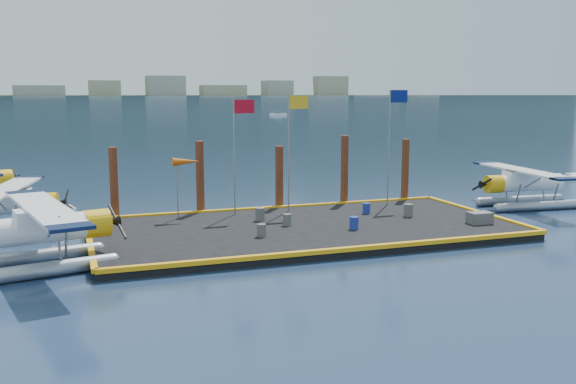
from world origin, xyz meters
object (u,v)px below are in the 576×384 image
Objects in this scene: drum_0 at (287,220)px; drum_1 at (354,223)px; drum_2 at (408,210)px; piling_0 at (114,186)px; seaplane_b at (1,207)px; seaplane_d at (526,185)px; piling_4 at (405,172)px; piling_2 at (279,180)px; drum_5 at (260,214)px; seaplane_a at (35,234)px; drum_3 at (261,230)px; flagpole_red at (238,139)px; windsock at (186,163)px; piling_1 at (200,180)px; crate at (480,218)px; flagpole_blue at (392,130)px; drum_4 at (366,208)px; piling_3 at (344,173)px; flagpole_yellow at (292,135)px.

drum_0 is 3.27m from drum_1.
piling_0 is (-14.37, 5.07, 1.27)m from drum_2.
seaplane_d is (28.63, -2.35, 0.00)m from seaplane_b.
piling_0 is at bearing 180.00° from piling_4.
piling_0 is at bearing 180.00° from piling_2.
drum_0 is 1.80m from drum_5.
drum_2 is (19.69, -4.27, -0.60)m from seaplane_b.
drum_0 is at bearing -33.65° from piling_0.
seaplane_a reaches higher than drum_3.
drum_1 is 0.10× the size of flagpole_red.
seaplane_a is 14.34× the size of drum_2.
windsock is at bearing 180.00° from flagpole_red.
piling_2 is at bearing 0.00° from piling_1.
crate is at bearing -24.86° from piling_0.
drum_0 is at bearing 92.58° from seaplane_a.
flagpole_blue reaches higher than drum_3.
seaplane_d is 15.44× the size of drum_4.
drum_1 is at bearing -110.55° from piling_3.
drum_5 is at bearing 136.73° from drum_1.
piling_4 is (-6.31, 3.15, 0.67)m from seaplane_d.
piling_0 is at bearing 146.35° from drum_0.
piling_1 reaches higher than piling_0.
flagpole_blue reaches higher than drum_0.
seaplane_a is at bearing -158.39° from piling_4.
drum_3 is (11.14, -6.21, -0.64)m from seaplane_b.
seaplane_a is at bearing 25.46° from seaplane_b.
drum_3 is at bearing 84.39° from seaplane_a.
seaplane_a is at bearing -156.13° from drum_5.
drum_2 is 1.17× the size of drum_4.
piling_0 is at bearing 152.29° from drum_5.
crate is 8.78m from piling_3.
seaplane_d is 14.98× the size of drum_3.
seaplane_b is 12.78m from drum_3.
crate is 7.90m from piling_4.
drum_4 is at bearing -141.53° from flagpole_blue.
seaplane_b is 11.96m from flagpole_red.
flagpole_blue is (5.99, -0.00, 0.17)m from flagpole_yellow.
flagpole_yellow reaches higher than crate.
seaplane_d is 19.98m from windsock.
piling_3 is (4.00, 0.00, 0.25)m from piling_2.
drum_2 is 15.29m from piling_0.
drum_2 is 5.86m from piling_4.
seaplane_b is 2.76× the size of windsock.
flagpole_blue is 15.51m from piling_0.
seaplane_b is at bearing -178.73° from seaplane_a.
drum_2 is 5.33m from flagpole_blue.
piling_1 reaches higher than drum_5.
seaplane_d is 14.54m from flagpole_yellow.
drum_3 reaches higher than drum_0.
piling_1 is at bearing 161.21° from flagpole_yellow.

